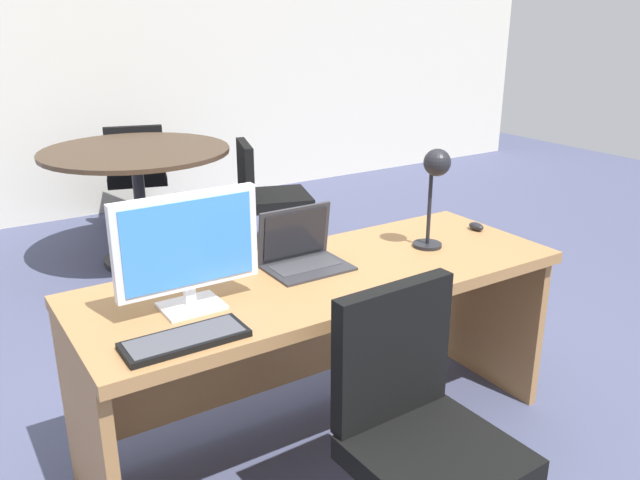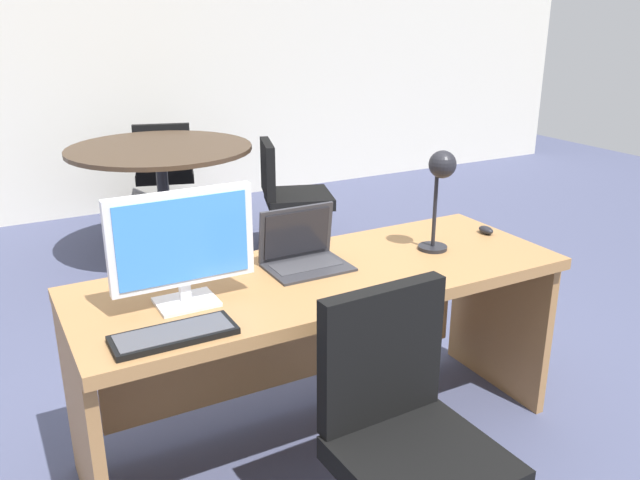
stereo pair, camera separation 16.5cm
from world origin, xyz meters
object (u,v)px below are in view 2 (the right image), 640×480
office_chair (408,464)px  meeting_chair_far (291,207)px  keyboard (174,335)px  laptop (301,247)px  monitor (182,243)px  mouse (486,230)px  desk (319,314)px  desk_lamp (441,178)px  meeting_chair_near (166,181)px  meeting_table (162,174)px

office_chair → meeting_chair_far: size_ratio=1.10×
keyboard → laptop: bearing=30.1°
monitor → mouse: size_ratio=6.14×
monitor → office_chair: size_ratio=0.55×
desk → desk_lamp: size_ratio=4.48×
meeting_chair_near → meeting_chair_far: 1.28m
keyboard → desk_lamp: 1.23m
office_chair → desk: bearing=84.3°
office_chair → meeting_chair_far: 2.92m
desk_lamp → meeting_chair_near: 3.33m
desk_lamp → meeting_chair_far: desk_lamp is taller
meeting_table → meeting_chair_far: meeting_chair_far is taller
laptop → mouse: (0.88, -0.07, -0.05)m
meeting_table → meeting_chair_far: 0.94m
desk → keyboard: 0.74m
mouse → desk: bearing=-179.4°
desk → desk_lamp: (0.52, -0.06, 0.50)m
desk_lamp → meeting_chair_near: (-0.23, 3.25, -0.72)m
meeting_chair_near → mouse: bearing=-80.0°
desk → mouse: bearing=0.6°
office_chair → monitor: bearing=126.3°
meeting_table → keyboard: bearing=-104.8°
meeting_table → office_chair: bearing=-92.0°
laptop → meeting_chair_far: (0.92, 1.97, -0.49)m
laptop → mouse: bearing=-4.4°
laptop → meeting_table: 2.26m
mouse → meeting_table: bearing=109.3°
monitor → meeting_chair_far: monitor is taller
desk_lamp → meeting_chair_far: size_ratio=0.52×
office_chair → meeting_chair_near: bearing=84.8°
meeting_table → meeting_chair_near: (0.25, 0.86, -0.27)m
desk → mouse: mouse is taller
keyboard → mouse: 1.53m
keyboard → office_chair: (0.58, -0.43, -0.40)m
keyboard → desk_lamp: desk_lamp is taller
meeting_chair_far → meeting_chair_near: bearing=117.9°
keyboard → meeting_table: bearing=75.2°
mouse → office_chair: (-0.92, -0.72, -0.40)m
laptop → mouse: laptop is taller
monitor → mouse: monitor is taller
office_chair → meeting_chair_far: (0.96, 2.76, -0.03)m
meeting_chair_near → laptop: bearing=-95.9°
desk → meeting_chair_far: (0.89, 2.05, -0.23)m
mouse → meeting_chair_near: size_ratio=0.09×
meeting_chair_far → keyboard: bearing=-123.4°
desk_lamp → meeting_chair_far: bearing=80.1°
monitor → desk: bearing=6.7°
monitor → laptop: monitor is taller
keyboard → office_chair: size_ratio=0.42×
laptop → desk_lamp: bearing=-13.9°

